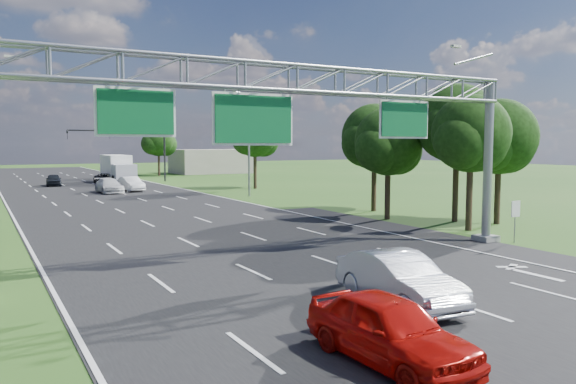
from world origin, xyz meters
TOP-DOWN VIEW (x-y plane):
  - ground at (0.00, 30.00)m, footprint 220.00×220.00m
  - road at (0.00, 30.00)m, footprint 18.00×180.00m
  - road_flare at (10.20, 14.00)m, footprint 3.00×30.00m
  - sign_gantry at (0.33, 12.00)m, footprint 23.50×1.00m
  - regulatory_sign at (12.40, 10.98)m, footprint 0.60×0.08m
  - traffic_signal at (7.48, 65.00)m, footprint 12.21×0.24m
  - streetlight_r_mid at (11.30, 40.00)m, footprint 2.97×0.22m
  - tree_cluster_right at (14.80, 19.19)m, footprint 9.91×14.60m
  - tree_verge_rd at (16.08, 48.04)m, footprint 5.76×4.80m
  - tree_verge_re at (14.08, 78.04)m, footprint 5.76×4.80m
  - building_right at (24.00, 82.00)m, footprint 12.00×9.00m
  - red_coupe at (-2.99, 1.95)m, footprint 2.01×4.62m
  - silver_sedan at (0.20, 5.40)m, footprint 2.07×4.96m
  - car_queue_a at (0.79, 50.31)m, footprint 2.28×5.10m
  - car_queue_b at (3.11, 64.04)m, footprint 2.12×4.56m
  - car_queue_c at (-2.91, 63.28)m, footprint 2.03×4.24m
  - car_queue_d at (3.21, 51.36)m, footprint 2.06×4.70m
  - box_truck at (5.01, 65.67)m, footprint 2.84×9.24m

SIDE VIEW (x-z plane):
  - ground at x=0.00m, z-range 0.00..0.00m
  - road at x=0.00m, z-range -0.01..0.01m
  - road_flare at x=10.20m, z-range -0.01..0.01m
  - car_queue_b at x=3.11m, z-range 0.00..1.27m
  - car_queue_c at x=-2.91m, z-range 0.00..1.40m
  - car_queue_a at x=0.79m, z-range 0.00..1.45m
  - car_queue_d at x=3.21m, z-range 0.00..1.50m
  - red_coupe at x=-2.99m, z-range 0.00..1.55m
  - silver_sedan at x=0.20m, z-range 0.00..1.59m
  - regulatory_sign at x=12.40m, z-range 0.46..2.56m
  - box_truck at x=5.01m, z-range -0.07..3.43m
  - building_right at x=24.00m, z-range 0.00..4.00m
  - traffic_signal at x=7.48m, z-range 1.67..8.67m
  - tree_verge_re at x=14.08m, z-range 1.28..9.12m
  - tree_cluster_right at x=14.80m, z-range 0.97..9.65m
  - streetlight_r_mid at x=11.30m, z-range 0.50..10.66m
  - tree_verge_rd at x=16.08m, z-range 1.49..9.77m
  - sign_gantry at x=0.33m, z-range 2.11..11.67m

